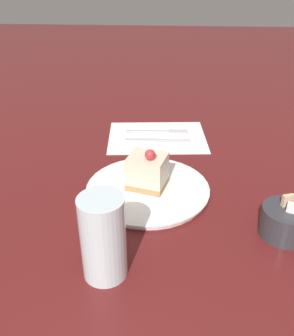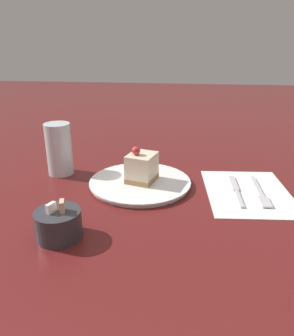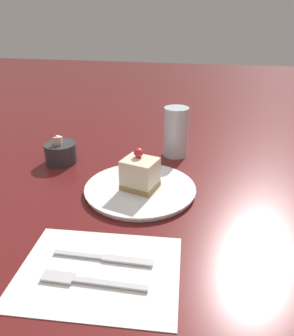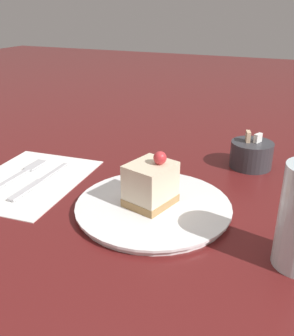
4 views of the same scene
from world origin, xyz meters
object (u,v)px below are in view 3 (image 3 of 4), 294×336
cake_slice (140,173)px  knife (112,259)px  fork (84,281)px  drinking_glass (176,132)px  plate (140,189)px  sugar_bowl (61,153)px

cake_slice → knife: 0.24m
fork → drinking_glass: (0.52, -0.07, 0.06)m
plate → sugar_bowl: size_ratio=2.97×
sugar_bowl → fork: bearing=-151.2°
fork → sugar_bowl: (0.41, 0.22, 0.02)m
cake_slice → fork: cake_slice is taller
plate → drinking_glass: bearing=-13.0°
plate → knife: (-0.24, -0.00, -0.00)m
plate → knife: 0.24m
drinking_glass → knife: bearing=174.1°
knife → sugar_bowl: 0.43m
cake_slice → knife: bearing=-163.6°
cake_slice → knife: size_ratio=0.53×
cake_slice → drinking_glass: (0.23, -0.05, 0.02)m
cake_slice → fork: size_ratio=0.54×
plate → knife: bearing=-178.9°
cake_slice → fork: bearing=-169.2°
fork → knife: same height
plate → drinking_glass: 0.24m
cake_slice → fork: (-0.29, 0.02, -0.04)m
plate → cake_slice: bearing=-167.8°
plate → drinking_glass: size_ratio=1.83×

